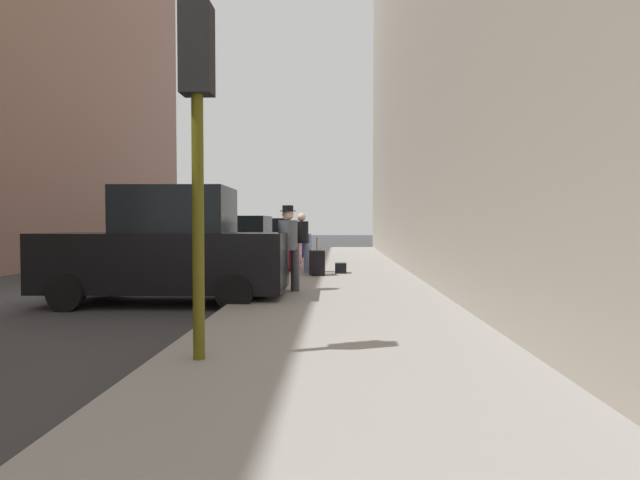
{
  "coord_description": "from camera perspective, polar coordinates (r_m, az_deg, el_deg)",
  "views": [
    {
      "loc": [
        5.94,
        -10.32,
        1.54
      ],
      "look_at": [
        5.27,
        7.55,
        0.97
      ],
      "focal_mm": 28.0,
      "sensor_mm": 36.0,
      "label": 1
    }
  ],
  "objects": [
    {
      "name": "rolling_suitcase",
      "position": [
        13.58,
        -0.36,
        -2.6
      ],
      "size": [
        0.46,
        0.62,
        1.04
      ],
      "color": "black",
      "rests_on": "sidewalk"
    },
    {
      "name": "pedestrian_with_beanie",
      "position": [
        10.39,
        -3.69,
        -0.4
      ],
      "size": [
        0.53,
        0.49,
        1.78
      ],
      "color": "#333338",
      "rests_on": "sidewalk"
    },
    {
      "name": "parked_red_hatchback",
      "position": [
        15.77,
        -9.9,
        -0.71
      ],
      "size": [
        4.26,
        2.18,
        1.79
      ],
      "color": "#B2191E",
      "rests_on": "ground_plane"
    },
    {
      "name": "pedestrian_in_jeans",
      "position": [
        14.27,
        -2.13,
        0.08
      ],
      "size": [
        0.51,
        0.42,
        1.71
      ],
      "color": "#728CB2",
      "rests_on": "sidewalk"
    },
    {
      "name": "parked_black_suv",
      "position": [
        10.1,
        -16.87,
        -1.13
      ],
      "size": [
        4.63,
        2.13,
        2.25
      ],
      "color": "black",
      "rests_on": "ground_plane"
    },
    {
      "name": "parked_blue_sedan",
      "position": [
        21.93,
        -6.48,
        0.01
      ],
      "size": [
        4.2,
        2.07,
        1.79
      ],
      "color": "navy",
      "rests_on": "ground_plane"
    },
    {
      "name": "ground_plane",
      "position": [
        12.01,
        -27.65,
        -5.75
      ],
      "size": [
        120.0,
        120.0,
        0.0
      ],
      "primitive_type": "plane",
      "color": "#38383A"
    },
    {
      "name": "sidewalk",
      "position": [
        10.43,
        2.49,
        -6.25
      ],
      "size": [
        4.0,
        40.0,
        0.15
      ],
      "primitive_type": "cube",
      "color": "gray",
      "rests_on": "ground_plane"
    },
    {
      "name": "traffic_light",
      "position": [
        5.39,
        -13.84,
        14.85
      ],
      "size": [
        0.32,
        0.32,
        3.6
      ],
      "color": "#514C0F",
      "rests_on": "sidewalk"
    },
    {
      "name": "duffel_bag",
      "position": [
        14.2,
        2.38,
        -3.22
      ],
      "size": [
        0.32,
        0.44,
        0.28
      ],
      "color": "black",
      "rests_on": "sidewalk"
    },
    {
      "name": "fire_hydrant",
      "position": [
        15.0,
        -3.54,
        -2.16
      ],
      "size": [
        0.42,
        0.22,
        0.7
      ],
      "color": "red",
      "rests_on": "sidewalk"
    }
  ]
}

